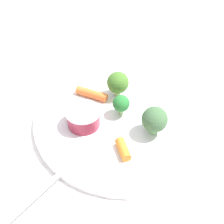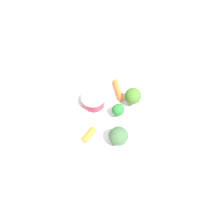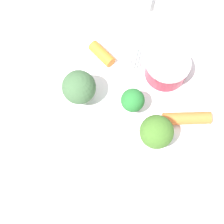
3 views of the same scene
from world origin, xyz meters
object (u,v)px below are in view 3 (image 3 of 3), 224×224
at_px(broccoli_floret_2, 132,99).
at_px(plate, 125,109).
at_px(carrot_stick_1, 186,118).
at_px(sauce_cup, 166,68).
at_px(broccoli_floret_0, 156,132).
at_px(carrot_stick_0, 101,54).
at_px(fork, 147,11).
at_px(broccoli_floret_1, 78,87).

bearing_deg(broccoli_floret_2, plate, 104.82).
bearing_deg(carrot_stick_1, sauce_cup, 24.61).
xyz_separation_m(sauce_cup, broccoli_floret_0, (-0.09, 0.01, 0.01)).
bearing_deg(plate, broccoli_floret_2, -75.18).
distance_m(plate, carrot_stick_0, 0.08).
bearing_deg(fork, broccoli_floret_0, -173.48).
xyz_separation_m(broccoli_floret_2, carrot_stick_0, (0.07, 0.05, -0.02)).
distance_m(plate, carrot_stick_1, 0.08).
distance_m(carrot_stick_0, carrot_stick_1, 0.14).
xyz_separation_m(plate, broccoli_floret_1, (0.01, 0.06, 0.03)).
height_order(carrot_stick_0, fork, carrot_stick_0).
distance_m(broccoli_floret_0, broccoli_floret_1, 0.10).
bearing_deg(carrot_stick_1, carrot_stick_0, 55.44).
relative_size(sauce_cup, fork, 0.28).
xyz_separation_m(broccoli_floret_1, fork, (0.14, -0.07, -0.03)).
height_order(sauce_cup, broccoli_floret_1, broccoli_floret_1).
relative_size(broccoli_floret_2, fork, 0.20).
bearing_deg(broccoli_floret_2, broccoli_floret_1, 84.97).
bearing_deg(carrot_stick_0, broccoli_floret_2, -145.58).
bearing_deg(carrot_stick_1, broccoli_floret_2, 80.84).
distance_m(broccoli_floret_1, carrot_stick_0, 0.07).
distance_m(carrot_stick_0, fork, 0.10).
bearing_deg(carrot_stick_0, carrot_stick_1, -124.56).
distance_m(sauce_cup, carrot_stick_0, 0.09).
bearing_deg(carrot_stick_1, plate, 83.08).
relative_size(broccoli_floret_1, broccoli_floret_2, 1.28).
relative_size(plate, broccoli_floret_0, 6.21).
bearing_deg(broccoli_floret_1, carrot_stick_1, -97.14).
height_order(sauce_cup, carrot_stick_1, sauce_cup).
xyz_separation_m(sauce_cup, broccoli_floret_2, (-0.05, 0.04, 0.01)).
bearing_deg(sauce_cup, broccoli_floret_1, 113.77).
height_order(plate, broccoli_floret_2, broccoli_floret_2).
bearing_deg(plate, broccoli_floret_1, 82.59).
bearing_deg(plate, broccoli_floret_0, -135.62).
bearing_deg(broccoli_floret_1, sauce_cup, -66.23).
height_order(broccoli_floret_2, carrot_stick_0, broccoli_floret_2).
relative_size(carrot_stick_0, carrot_stick_1, 0.64).
height_order(plate, carrot_stick_0, carrot_stick_0).
bearing_deg(broccoli_floret_0, sauce_cup, -5.45).
distance_m(broccoli_floret_0, carrot_stick_1, 0.05).
distance_m(broccoli_floret_0, fork, 0.19).
xyz_separation_m(plate, broccoli_floret_0, (-0.04, -0.04, 0.04)).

